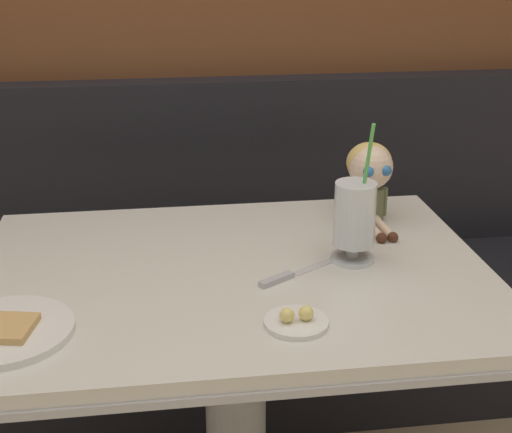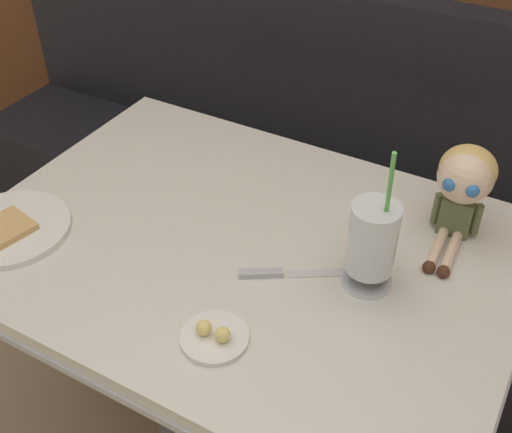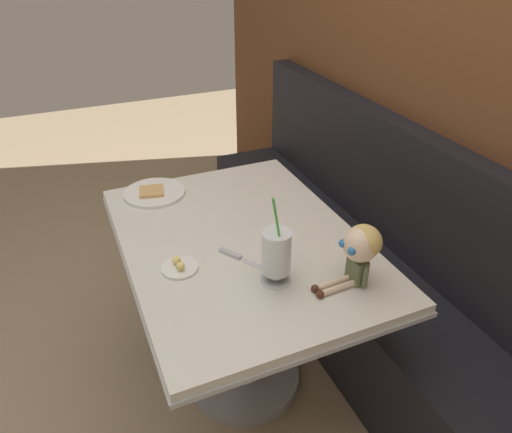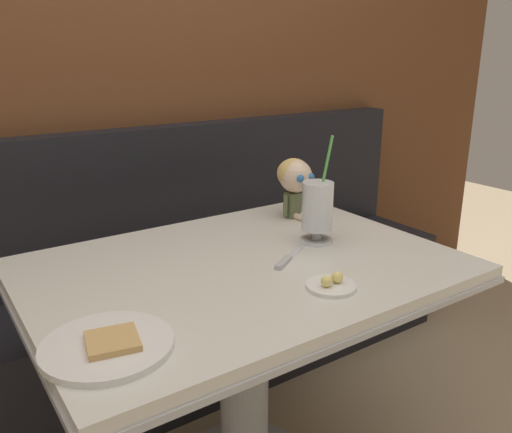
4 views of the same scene
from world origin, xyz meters
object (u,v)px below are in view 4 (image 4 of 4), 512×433
Objects in this scene: milkshake_glass at (317,209)px; butter_knife at (288,258)px; toast_plate at (108,345)px; seated_doll at (296,179)px; butter_saucer at (331,285)px.

milkshake_glass is 1.51× the size of butter_knife.
toast_plate is 0.93m from seated_doll.
seated_doll reaches higher than butter_knife.
toast_plate is at bearing -162.43° from milkshake_glass.
toast_plate is 0.53m from butter_saucer.
toast_plate is at bearing 175.91° from butter_saucer.
seated_doll is (0.25, 0.29, 0.12)m from butter_knife.
milkshake_glass is 0.19m from butter_knife.
butter_knife is at bearing 83.77° from butter_saucer.
toast_plate is 1.20× the size of butter_knife.
seated_doll is (0.80, 0.45, 0.12)m from toast_plate.
butter_saucer is (0.53, -0.04, 0.00)m from toast_plate.
milkshake_glass reaches higher than butter_knife.
toast_plate is 2.08× the size of butter_saucer.
milkshake_glass is (0.70, 0.22, 0.09)m from toast_plate.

